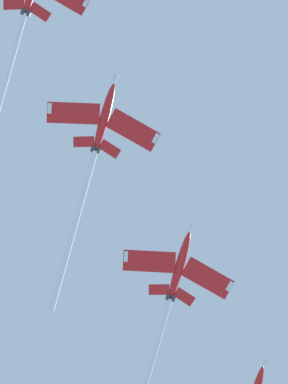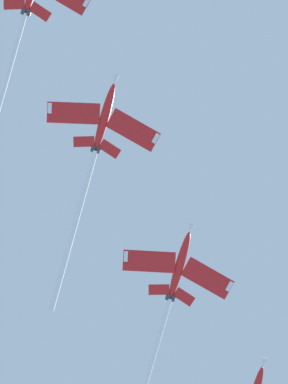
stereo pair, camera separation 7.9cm
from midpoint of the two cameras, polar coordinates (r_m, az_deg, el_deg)
name	(u,v)px [view 2 (the right image)]	position (r m, az deg, el deg)	size (l,w,h in m)	color
jet_lead	(27,9)	(154.66, -7.59, 11.65)	(20.30, 37.16, 14.95)	red
jet_second	(92,161)	(150.72, -3.36, 2.01)	(20.66, 37.88, 14.54)	red
jet_third	(168,306)	(153.10, 1.54, -7.35)	(20.34, 38.61, 14.57)	red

